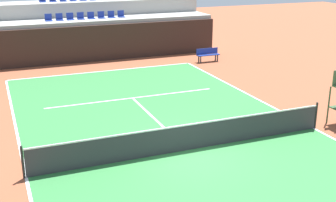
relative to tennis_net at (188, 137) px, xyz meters
The scene contains 13 objects.
ground_plane 0.51m from the tennis_net, ahead, with size 80.00×80.00×0.00m, color brown.
court_surface 0.50m from the tennis_net, ahead, with size 11.00×24.00×0.01m, color #2D7238.
baseline_far 11.96m from the tennis_net, 90.00° to the left, with size 11.00×0.10×0.00m, color white.
sideline_left 5.47m from the tennis_net, behind, with size 0.10×24.00×0.00m, color white.
sideline_right 5.47m from the tennis_net, ahead, with size 0.10×24.00×0.00m, color white.
service_line_far 6.42m from the tennis_net, 90.00° to the left, with size 8.26×0.10×0.00m, color white.
centre_service_line 3.24m from the tennis_net, 90.00° to the left, with size 0.10×6.40×0.00m, color white.
back_wall 14.78m from the tennis_net, 90.00° to the left, with size 17.05×0.30×2.29m, color black.
stands_tier_lower 16.13m from the tennis_net, 90.00° to the left, with size 17.05×2.40×2.53m, color #9E9E99.
stands_tier_upper 18.56m from the tennis_net, 90.00° to the left, with size 17.05×2.40×3.48m, color #9E9E99.
seating_row_lower 16.35m from the tennis_net, 90.00° to the left, with size 5.23×0.44×0.44m.
tennis_net is the anchor object (origin of this frame).
player_bench 13.73m from the tennis_net, 60.27° to the left, with size 1.50×0.40×0.85m.
Camera 1 is at (-5.96, -12.92, 6.52)m, focal length 47.40 mm.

